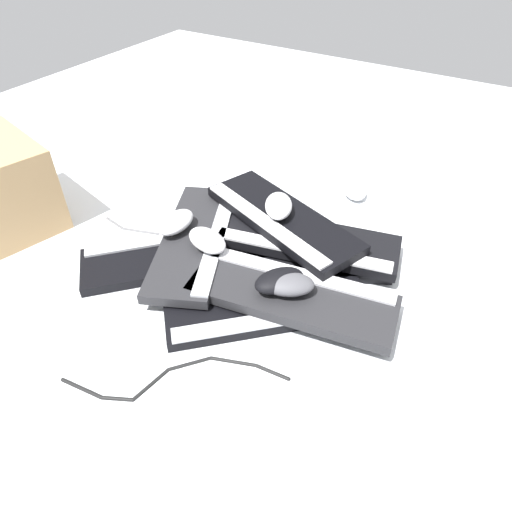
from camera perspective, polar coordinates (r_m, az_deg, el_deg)
name	(u,v)px	position (r m, az deg, el deg)	size (l,w,h in m)	color
ground_plane	(280,269)	(1.10, 3.07, -1.58)	(3.20, 3.20, 0.00)	silver
keyboard_0	(174,256)	(1.14, -10.19, 0.06)	(0.41, 0.42, 0.03)	black
keyboard_1	(267,306)	(0.99, 1.42, -6.26)	(0.42, 0.41, 0.03)	black
keyboard_2	(297,256)	(1.12, 5.10, -0.03)	(0.46, 0.34, 0.03)	black
keyboard_3	(292,295)	(0.98, 4.53, -4.86)	(0.46, 0.22, 0.03)	#232326
keyboard_4	(307,241)	(1.12, 6.37, 1.90)	(0.46, 0.24, 0.03)	black
keyboard_5	(196,239)	(1.13, -7.48, 2.12)	(0.32, 0.46, 0.03)	#232326
keyboard_6	(281,218)	(1.14, 3.18, 4.71)	(0.46, 0.29, 0.03)	black
mouse_0	(288,284)	(0.95, 4.03, -3.51)	(0.11, 0.07, 0.04)	#4C4C51
mouse_1	(279,206)	(1.12, 2.83, 6.31)	(0.11, 0.07, 0.04)	silver
mouse_2	(176,222)	(1.13, -10.00, 4.18)	(0.11, 0.07, 0.04)	silver
mouse_3	(354,189)	(1.39, 12.20, 8.14)	(0.11, 0.07, 0.04)	silver
mouse_4	(207,240)	(1.06, -6.12, 1.98)	(0.11, 0.07, 0.04)	silver
mouse_5	(279,280)	(0.96, 2.93, -3.07)	(0.11, 0.07, 0.04)	black
cable_0	(174,222)	(1.26, -10.26, 4.20)	(0.28, 0.28, 0.01)	#59595B
cable_1	(175,376)	(0.90, -10.13, -14.55)	(0.37, 0.23, 0.01)	black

